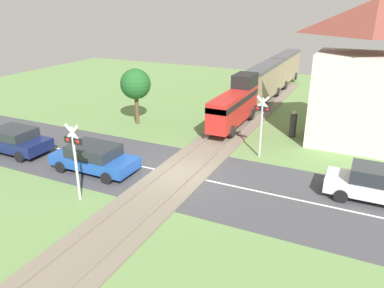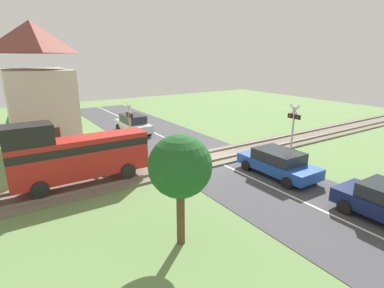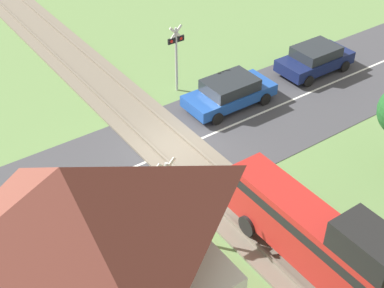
{
  "view_description": "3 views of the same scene",
  "coord_description": "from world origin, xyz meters",
  "px_view_note": "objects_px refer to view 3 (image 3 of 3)",
  "views": [
    {
      "loc": [
        7.88,
        -15.03,
        8.29
      ],
      "look_at": [
        0.0,
        1.36,
        1.2
      ],
      "focal_mm": 35.0,
      "sensor_mm": 36.0,
      "label": 1
    },
    {
      "loc": [
        -14.34,
        10.72,
        6.22
      ],
      "look_at": [
        0.0,
        1.36,
        1.2
      ],
      "focal_mm": 28.0,
      "sensor_mm": 36.0,
      "label": 2
    },
    {
      "loc": [
        9.8,
        15.25,
        14.08
      ],
      "look_at": [
        0.0,
        1.36,
        1.2
      ],
      "focal_mm": 50.0,
      "sensor_mm": 36.0,
      "label": 3
    }
  ],
  "objects_px": {
    "car_near_crossing": "(230,92)",
    "crossing_signal_east_approach": "(167,190)",
    "crossing_signal_west_approach": "(176,50)",
    "car_behind_queue": "(315,59)"
  },
  "relations": [
    {
      "from": "car_near_crossing",
      "to": "crossing_signal_east_approach",
      "type": "height_order",
      "value": "crossing_signal_east_approach"
    },
    {
      "from": "car_near_crossing",
      "to": "crossing_signal_west_approach",
      "type": "distance_m",
      "value": 3.26
    },
    {
      "from": "car_behind_queue",
      "to": "crossing_signal_east_approach",
      "type": "height_order",
      "value": "crossing_signal_east_approach"
    },
    {
      "from": "crossing_signal_east_approach",
      "to": "crossing_signal_west_approach",
      "type": "bearing_deg",
      "value": -125.53
    },
    {
      "from": "car_near_crossing",
      "to": "car_behind_queue",
      "type": "xyz_separation_m",
      "value": [
        -5.71,
        0.0,
        0.02
      ]
    },
    {
      "from": "car_behind_queue",
      "to": "crossing_signal_east_approach",
      "type": "relative_size",
      "value": 1.18
    },
    {
      "from": "crossing_signal_east_approach",
      "to": "car_near_crossing",
      "type": "bearing_deg",
      "value": -142.13
    },
    {
      "from": "crossing_signal_west_approach",
      "to": "crossing_signal_east_approach",
      "type": "xyz_separation_m",
      "value": [
        5.79,
        8.11,
        0.0
      ]
    },
    {
      "from": "crossing_signal_west_approach",
      "to": "crossing_signal_east_approach",
      "type": "distance_m",
      "value": 9.97
    },
    {
      "from": "car_behind_queue",
      "to": "car_near_crossing",
      "type": "bearing_deg",
      "value": 0.0
    }
  ]
}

